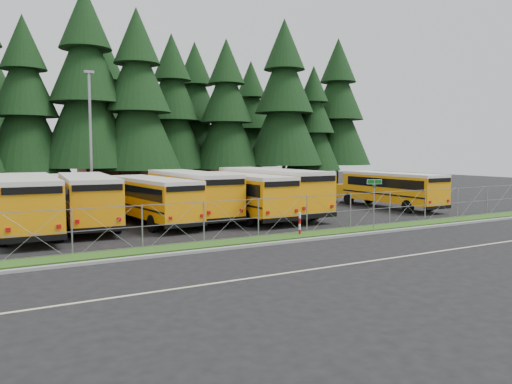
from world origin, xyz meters
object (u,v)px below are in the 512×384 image
Objects in this scene: bus_2 at (150,201)px; striped_bollard at (300,224)px; bus_4 at (239,196)px; street_sign at (374,193)px; bus_3 at (189,195)px; bus_0 at (27,205)px; bus_5 at (268,192)px; light_standard at (91,135)px; bus_1 at (87,201)px; bus_east at (389,190)px.

bus_2 is 9.61m from striped_bollard.
bus_4 is 3.95× the size of street_sign.
bus_0 is at bearing -172.39° from bus_3.
light_standard is at bearing 136.62° from bus_5.
bus_0 is 12.44m from bus_4.
bus_2 is (6.73, 0.39, -0.15)m from bus_0.
bus_4 is (2.81, -1.51, -0.07)m from bus_3.
light_standard is at bearing 113.52° from striped_bollard.
bus_2 is 8.83× the size of striped_bollard.
bus_2 is at bearing -7.63° from bus_1.
bus_0 is 3.45m from bus_1.
bus_1 is at bearing 175.51° from bus_east.
bus_5 is at bearing -5.84° from bus_2.
bus_2 is 8.20m from bus_5.
bus_5 reaches higher than bus_2.
striped_bollard is (-0.14, -7.19, -0.85)m from bus_4.
bus_5 is at bearing 3.12° from bus_0.
street_sign is (13.59, -9.15, 0.54)m from bus_1.
striped_bollard is (-12.89, -6.88, -0.76)m from bus_east.
bus_2 is at bearing 125.45° from striped_bollard.
striped_bollard is (2.67, -8.69, -0.92)m from bus_3.
street_sign is at bearing -138.30° from bus_east.
bus_east is at bearing 28.10° from striped_bollard.
bus_1 is 22.00m from bus_east.
bus_2 is at bearing 177.82° from bus_5.
bus_0 is 1.05× the size of bus_4.
bus_5 is 4.28× the size of street_sign.
bus_5 is 10.29m from bus_east.
street_sign is at bearing -44.90° from bus_2.
striped_bollard is at bearing -38.70° from bus_1.
bus_3 is 5.40m from bus_5.
bus_east is (21.94, -1.69, -0.13)m from bus_1.
bus_4 is at bearing -3.80° from bus_1.
bus_0 is 1.15× the size of light_standard.
bus_east is (25.18, -0.54, -0.17)m from bus_0.
light_standard reaches higher than bus_3.
bus_5 reaches higher than bus_east.
street_sign is at bearing -61.50° from bus_4.
bus_1 is (3.25, 1.15, -0.04)m from bus_0.
bus_5 is at bearing -10.33° from bus_3.
bus_0 is at bearing 154.61° from street_sign.
bus_2 is at bearing -79.41° from light_standard.
bus_5 is at bearing 71.14° from striped_bollard.
street_sign is at bearing -23.42° from bus_0.
bus_east is 22.64m from light_standard.
bus_5 is (11.68, -0.85, 0.09)m from bus_1.
bus_3 reaches higher than bus_4.
bus_4 is at bearing 178.55° from bus_east.
bus_2 is at bearing 5.26° from bus_0.
bus_3 is (6.37, 0.12, 0.03)m from bus_1.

